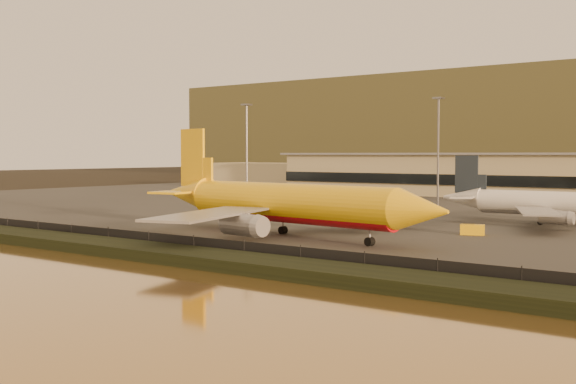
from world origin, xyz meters
name	(u,v)px	position (x,y,z in m)	size (l,w,h in m)	color
ground	(250,244)	(0.00, 0.00, 0.00)	(900.00, 900.00, 0.00)	black
embankment	(158,253)	(0.00, -17.00, 0.70)	(320.00, 7.00, 1.40)	black
tarmac	(503,205)	(0.00, 95.00, 0.10)	(320.00, 220.00, 0.20)	#2D2D2D
perimeter_fence	(182,244)	(0.00, -13.00, 1.30)	(300.00, 0.05, 2.20)	black
terminal_building	(492,176)	(-14.52, 125.55, 6.25)	(202.00, 25.00, 12.60)	tan
apron_light_masts	(539,138)	(15.00, 75.00, 15.70)	(152.20, 12.20, 25.40)	slate
dhl_cargo_jet	(286,204)	(-0.46, 8.65, 5.09)	(54.89, 53.40, 16.39)	yellow
white_narrowbody_jet	(557,204)	(25.98, 50.95, 3.77)	(41.52, 40.64, 11.96)	silver
gse_vehicle_yellow	(472,230)	(20.44, 27.76, 0.99)	(3.52, 1.58, 1.58)	yellow
gse_vehicle_white	(314,213)	(-15.07, 36.77, 1.18)	(4.36, 1.96, 1.96)	silver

